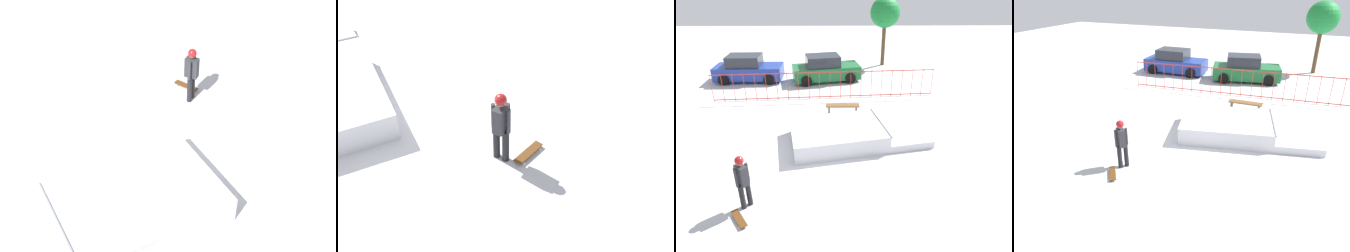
% 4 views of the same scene
% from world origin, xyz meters
% --- Properties ---
extents(ground_plane, '(60.00, 60.00, 0.00)m').
position_xyz_m(ground_plane, '(0.00, 0.00, 0.00)').
color(ground_plane, silver).
extents(skater, '(0.43, 0.42, 1.73)m').
position_xyz_m(skater, '(-1.94, -2.64, 1.01)').
color(skater, black).
rests_on(skater, ground).
extents(skateboard, '(0.63, 0.77, 0.09)m').
position_xyz_m(skateboard, '(-2.00, -3.23, 0.08)').
color(skateboard, '#593314').
rests_on(skateboard, ground).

